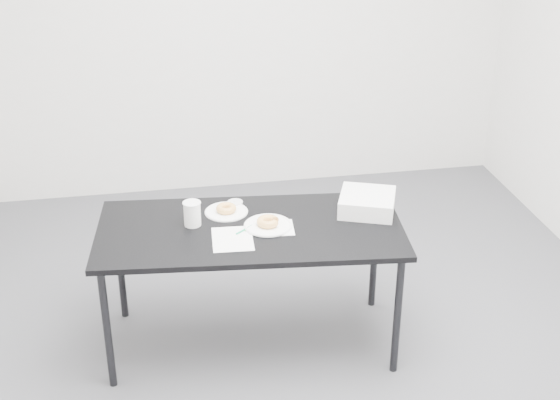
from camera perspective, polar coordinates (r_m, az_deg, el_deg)
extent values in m
plane|color=#4A4B4F|center=(4.21, 0.23, -10.28)|extent=(4.00, 4.00, 0.00)
cube|color=silver|center=(5.48, -3.70, 14.05)|extent=(4.00, 0.02, 2.70)
cube|color=black|center=(3.85, -2.20, -2.20)|extent=(1.57, 0.85, 0.03)
cylinder|color=black|center=(3.82, -12.53, -9.21)|extent=(0.04, 0.04, 0.66)
cylinder|color=black|center=(4.31, -11.62, -4.65)|extent=(0.04, 0.04, 0.66)
cylinder|color=black|center=(3.86, 8.58, -8.36)|extent=(0.04, 0.04, 0.66)
cylinder|color=black|center=(4.35, 6.91, -3.95)|extent=(0.04, 0.04, 0.66)
cube|color=white|center=(3.74, -3.49, -2.86)|extent=(0.21, 0.26, 0.00)
cube|color=green|center=(3.82, -2.33, -2.13)|extent=(0.04, 0.04, 0.00)
cylinder|color=#0D925C|center=(3.81, -2.62, -2.18)|extent=(0.09, 0.08, 0.01)
cube|color=white|center=(3.83, -0.26, -2.05)|extent=(0.18, 0.18, 0.00)
cylinder|color=white|center=(3.84, -0.88, -1.87)|extent=(0.24, 0.24, 0.01)
torus|color=#E08B47|center=(3.83, -0.88, -1.58)|extent=(0.14, 0.14, 0.04)
cylinder|color=white|center=(3.99, -3.95, -0.87)|extent=(0.22, 0.22, 0.01)
torus|color=#E08B47|center=(3.98, -3.96, -0.61)|extent=(0.14, 0.14, 0.03)
cylinder|color=white|center=(3.85, -6.44, -0.99)|extent=(0.08, 0.08, 0.13)
cylinder|color=silver|center=(4.08, -3.30, -0.18)|extent=(0.08, 0.08, 0.01)
cube|color=white|center=(4.00, 6.39, -0.19)|extent=(0.35, 0.35, 0.09)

